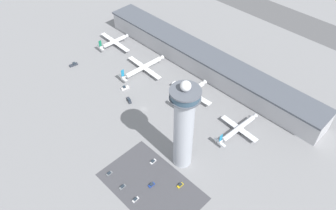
% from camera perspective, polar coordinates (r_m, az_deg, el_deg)
% --- Properties ---
extents(ground_plane, '(1000.00, 1000.00, 0.00)m').
position_cam_1_polar(ground_plane, '(254.97, -4.20, -0.70)').
color(ground_plane, gray).
extents(terminal_building, '(222.03, 25.00, 18.46)m').
position_cam_1_polar(terminal_building, '(287.51, 6.23, 7.58)').
color(terminal_building, '#B2B2B7').
rests_on(terminal_building, ground).
extents(runway_strip, '(333.04, 44.00, 0.01)m').
position_cam_1_polar(runway_strip, '(391.68, 19.39, 14.35)').
color(runway_strip, '#515154').
rests_on(runway_strip, ground).
extents(control_tower, '(17.90, 17.90, 68.86)m').
position_cam_1_polar(control_tower, '(195.71, 2.76, -3.68)').
color(control_tower, '#ADB2BC').
rests_on(control_tower, ground).
extents(parking_lot_surface, '(64.00, 40.00, 0.01)m').
position_cam_1_polar(parking_lot_surface, '(211.31, -2.88, -13.95)').
color(parking_lot_surface, '#424247').
rests_on(parking_lot_surface, ground).
extents(airplane_gate_alpha, '(41.75, 32.89, 12.27)m').
position_cam_1_polar(airplane_gate_alpha, '(324.00, -9.36, 10.81)').
color(airplane_gate_alpha, white).
rests_on(airplane_gate_alpha, ground).
extents(airplane_gate_bravo, '(41.36, 46.18, 12.70)m').
position_cam_1_polar(airplane_gate_bravo, '(288.26, -4.31, 6.55)').
color(airplane_gate_bravo, white).
rests_on(airplane_gate_bravo, ground).
extents(airplane_gate_charlie, '(39.05, 38.42, 12.52)m').
position_cam_1_polar(airplane_gate_charlie, '(262.18, 3.93, 2.12)').
color(airplane_gate_charlie, white).
rests_on(airplane_gate_charlie, ground).
extents(airplane_gate_delta, '(31.78, 41.09, 11.52)m').
position_cam_1_polar(airplane_gate_delta, '(240.30, 12.15, -4.03)').
color(airplane_gate_delta, silver).
rests_on(airplane_gate_delta, ground).
extents(service_truck_catering, '(3.76, 7.76, 3.05)m').
position_cam_1_polar(service_truck_catering, '(307.71, -16.12, 6.78)').
color(service_truck_catering, black).
rests_on(service_truck_catering, ground).
extents(service_truck_fuel, '(7.46, 4.69, 2.70)m').
position_cam_1_polar(service_truck_fuel, '(261.92, -6.80, 0.82)').
color(service_truck_fuel, black).
rests_on(service_truck_fuel, ground).
extents(service_truck_baggage, '(3.72, 7.10, 2.88)m').
position_cam_1_polar(service_truck_baggage, '(273.51, -7.51, 2.98)').
color(service_truck_baggage, black).
rests_on(service_truck_baggage, ground).
extents(car_white_wagon, '(2.07, 4.70, 1.53)m').
position_cam_1_polar(car_white_wagon, '(221.16, -2.63, -9.80)').
color(car_white_wagon, black).
rests_on(car_white_wagon, ground).
extents(car_black_suv, '(1.81, 4.60, 1.38)m').
position_cam_1_polar(car_black_suv, '(206.66, -5.69, -16.06)').
color(car_black_suv, black).
rests_on(car_black_suv, ground).
extents(car_maroon_suv, '(1.92, 4.59, 1.59)m').
position_cam_1_polar(car_maroon_suv, '(210.86, 2.14, -13.79)').
color(car_maroon_suv, black).
rests_on(car_maroon_suv, ground).
extents(car_silver_sedan, '(1.88, 4.24, 1.42)m').
position_cam_1_polar(car_silver_sedan, '(218.87, -10.19, -11.66)').
color(car_silver_sedan, black).
rests_on(car_silver_sedan, ground).
extents(car_navy_sedan, '(2.01, 4.53, 1.35)m').
position_cam_1_polar(car_navy_sedan, '(212.14, -7.93, -13.93)').
color(car_navy_sedan, black).
rests_on(car_navy_sedan, ground).
extents(car_green_van, '(2.07, 4.41, 1.55)m').
position_cam_1_polar(car_green_van, '(211.14, -2.89, -13.72)').
color(car_green_van, black).
rests_on(car_green_van, ground).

